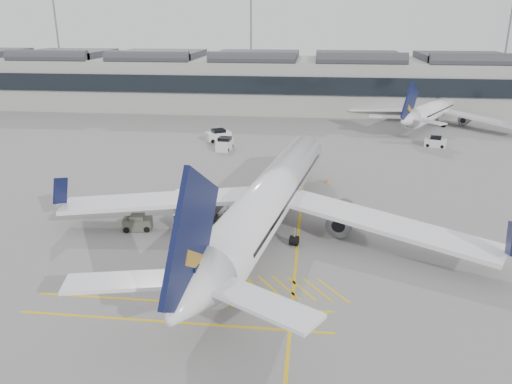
# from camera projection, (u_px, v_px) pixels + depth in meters

# --- Properties ---
(ground) EXTENTS (220.00, 220.00, 0.00)m
(ground) POSITION_uv_depth(u_px,v_px,m) (189.00, 243.00, 45.94)
(ground) COLOR gray
(ground) RESTS_ON ground
(terminal) EXTENTS (200.00, 20.45, 12.40)m
(terminal) POSITION_uv_depth(u_px,v_px,m) (266.00, 81.00, 111.28)
(terminal) COLOR #9E9E99
(terminal) RESTS_ON ground
(light_masts) EXTENTS (113.00, 0.60, 25.45)m
(light_masts) POSITION_uv_depth(u_px,v_px,m) (265.00, 39.00, 121.87)
(light_masts) COLOR slate
(light_masts) RESTS_ON ground
(apron_markings) EXTENTS (0.25, 60.00, 0.01)m
(apron_markings) POSITION_uv_depth(u_px,v_px,m) (301.00, 208.00, 54.21)
(apron_markings) COLOR gold
(apron_markings) RESTS_ON ground
(airliner_main) EXTENTS (40.78, 44.90, 12.00)m
(airliner_main) POSITION_uv_depth(u_px,v_px,m) (270.00, 198.00, 46.93)
(airliner_main) COLOR white
(airliner_main) RESTS_ON ground
(airliner_far) EXTENTS (30.06, 33.16, 9.80)m
(airliner_far) POSITION_uv_depth(u_px,v_px,m) (436.00, 109.00, 95.69)
(airliner_far) COLOR white
(airliner_far) RESTS_ON ground
(belt_loader) EXTENTS (4.51, 2.21, 1.78)m
(belt_loader) POSITION_uv_depth(u_px,v_px,m) (241.00, 213.00, 51.53)
(belt_loader) COLOR silver
(belt_loader) RESTS_ON ground
(baggage_cart_a) EXTENTS (1.93, 1.76, 1.66)m
(baggage_cart_a) POSITION_uv_depth(u_px,v_px,m) (266.00, 227.00, 47.26)
(baggage_cart_a) COLOR gray
(baggage_cart_a) RESTS_ON ground
(baggage_cart_b) EXTENTS (1.87, 1.65, 1.71)m
(baggage_cart_b) POSITION_uv_depth(u_px,v_px,m) (181.00, 198.00, 54.54)
(baggage_cart_b) COLOR gray
(baggage_cart_b) RESTS_ON ground
(baggage_cart_c) EXTENTS (2.00, 1.79, 1.78)m
(baggage_cart_c) POSITION_uv_depth(u_px,v_px,m) (184.00, 221.00, 48.37)
(baggage_cart_c) COLOR gray
(baggage_cart_c) RESTS_ON ground
(baggage_cart_d) EXTENTS (2.14, 1.94, 1.85)m
(baggage_cart_d) POSITION_uv_depth(u_px,v_px,m) (207.00, 209.00, 51.23)
(baggage_cart_d) COLOR gray
(baggage_cart_d) RESTS_ON ground
(ramp_agent_a) EXTENTS (0.86, 0.75, 1.98)m
(ramp_agent_a) POSITION_uv_depth(u_px,v_px,m) (269.00, 216.00, 49.63)
(ramp_agent_a) COLOR #DD470B
(ramp_agent_a) RESTS_ON ground
(ramp_agent_b) EXTENTS (1.00, 1.00, 1.63)m
(ramp_agent_b) POSITION_uv_depth(u_px,v_px,m) (244.00, 226.00, 47.61)
(ramp_agent_b) COLOR #E24F0B
(ramp_agent_b) RESTS_ON ground
(pushback_tug) EXTENTS (2.94, 2.09, 1.52)m
(pushback_tug) POSITION_uv_depth(u_px,v_px,m) (138.00, 223.00, 48.62)
(pushback_tug) COLOR #4A4B40
(pushback_tug) RESTS_ON ground
(safety_cone_nose) EXTENTS (0.41, 0.41, 0.57)m
(safety_cone_nose) POSITION_uv_depth(u_px,v_px,m) (327.00, 181.00, 62.35)
(safety_cone_nose) COLOR #F24C0A
(safety_cone_nose) RESTS_ON ground
(safety_cone_engine) EXTENTS (0.41, 0.41, 0.57)m
(safety_cone_engine) POSITION_uv_depth(u_px,v_px,m) (339.00, 223.00, 49.71)
(safety_cone_engine) COLOR #F24C0A
(safety_cone_engine) RESTS_ON ground
(service_van_left) EXTENTS (4.49, 3.69, 2.06)m
(service_van_left) POSITION_uv_depth(u_px,v_px,m) (219.00, 136.00, 83.11)
(service_van_left) COLOR silver
(service_van_left) RESTS_ON ground
(service_van_mid) EXTENTS (2.30, 4.04, 1.99)m
(service_van_mid) POSITION_uv_depth(u_px,v_px,m) (225.00, 144.00, 77.86)
(service_van_mid) COLOR silver
(service_van_mid) RESTS_ON ground
(service_van_right) EXTENTS (3.61, 2.48, 1.69)m
(service_van_right) POSITION_uv_depth(u_px,v_px,m) (435.00, 142.00, 79.70)
(service_van_right) COLOR silver
(service_van_right) RESTS_ON ground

